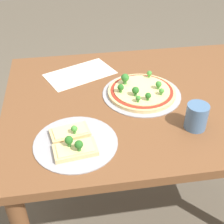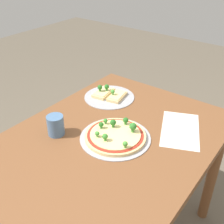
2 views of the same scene
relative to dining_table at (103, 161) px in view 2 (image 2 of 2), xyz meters
The scene contains 5 objects.
dining_table is the anchor object (origin of this frame).
pizza_tray_whole 0.13m from the dining_table, 162.94° to the left, with size 0.32×0.32×0.07m.
pizza_tray_slice 0.45m from the dining_table, 146.36° to the right, with size 0.28×0.28×0.06m.
drinking_cup 0.27m from the dining_table, 71.68° to the right, with size 0.08×0.08×0.10m, color #4C7099.
paper_menu 0.39m from the dining_table, 143.22° to the left, with size 0.30×0.17×0.00m, color silver.
Camera 2 is at (0.75, 0.62, 1.54)m, focal length 45.00 mm.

